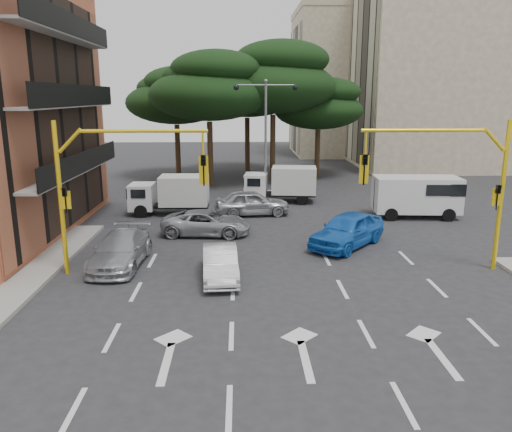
{
  "coord_description": "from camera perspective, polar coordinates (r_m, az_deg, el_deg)",
  "views": [
    {
      "loc": [
        -1.72,
        -16.96,
        6.88
      ],
      "look_at": [
        -1.0,
        4.88,
        1.6
      ],
      "focal_mm": 35.0,
      "sensor_mm": 36.0,
      "label": 1
    }
  ],
  "objects": [
    {
      "name": "ground",
      "position": [
        18.39,
        3.66,
        -8.42
      ],
      "size": [
        120.0,
        120.0,
        0.0
      ],
      "primitive_type": "plane",
      "color": "#28282B",
      "rests_on": "ground"
    },
    {
      "name": "median_strip",
      "position": [
        33.7,
        1.07,
        1.93
      ],
      "size": [
        1.4,
        6.0,
        0.15
      ],
      "primitive_type": "cube",
      "color": "gray",
      "rests_on": "ground"
    },
    {
      "name": "apartment_beige_near",
      "position": [
        53.6,
        22.8,
        15.21
      ],
      "size": [
        20.2,
        12.15,
        18.7
      ],
      "color": "tan",
      "rests_on": "ground"
    },
    {
      "name": "apartment_beige_far",
      "position": [
        62.72,
        12.04,
        14.64
      ],
      "size": [
        16.2,
        12.15,
        16.7
      ],
      "color": "tan",
      "rests_on": "ground"
    },
    {
      "name": "pine_left_near",
      "position": [
        38.99,
        -5.33,
        14.59
      ],
      "size": [
        9.15,
        9.15,
        10.23
      ],
      "color": "#382616",
      "rests_on": "ground"
    },
    {
      "name": "pine_center",
      "position": [
        41.04,
        2.07,
        15.55
      ],
      "size": [
        9.98,
        9.98,
        11.16
      ],
      "color": "#382616",
      "rests_on": "ground"
    },
    {
      "name": "pine_left_far",
      "position": [
        43.24,
        -9.08,
        13.46
      ],
      "size": [
        8.32,
        8.32,
        9.3
      ],
      "color": "#382616",
      "rests_on": "ground"
    },
    {
      "name": "pine_right",
      "position": [
        43.46,
        7.26,
        12.6
      ],
      "size": [
        7.49,
        7.49,
        8.37
      ],
      "color": "#382616",
      "rests_on": "ground"
    },
    {
      "name": "pine_back",
      "position": [
        45.93,
        -0.95,
        14.48
      ],
      "size": [
        9.15,
        9.15,
        10.23
      ],
      "color": "#382616",
      "rests_on": "ground"
    },
    {
      "name": "signal_mast_right",
      "position": [
        21.0,
        22.15,
        4.38
      ],
      "size": [
        5.79,
        0.37,
        6.0
      ],
      "color": "yellow",
      "rests_on": "ground"
    },
    {
      "name": "signal_mast_left",
      "position": [
        19.85,
        -16.76,
        4.33
      ],
      "size": [
        5.79,
        0.37,
        6.0
      ],
      "color": "yellow",
      "rests_on": "ground"
    },
    {
      "name": "street_lamp_center",
      "position": [
        33.04,
        1.12,
        11.06
      ],
      "size": [
        4.16,
        0.36,
        7.77
      ],
      "color": "slate",
      "rests_on": "median_strip"
    },
    {
      "name": "car_white_hatch",
      "position": [
        19.28,
        -4.11,
        -5.42
      ],
      "size": [
        1.56,
        3.8,
        1.22
      ],
      "primitive_type": "imported",
      "rotation": [
        0.0,
        0.0,
        0.07
      ],
      "color": "silver",
      "rests_on": "ground"
    },
    {
      "name": "car_blue_compact",
      "position": [
        23.65,
        10.4,
        -1.56
      ],
      "size": [
        4.47,
        4.75,
        1.59
      ],
      "primitive_type": "imported",
      "rotation": [
        0.0,
        0.0,
        -0.71
      ],
      "color": "blue",
      "rests_on": "ground"
    },
    {
      "name": "car_silver_wagon",
      "position": [
        21.43,
        -15.21,
        -3.74
      ],
      "size": [
        2.11,
        4.74,
        1.35
      ],
      "primitive_type": "imported",
      "rotation": [
        0.0,
        0.0,
        -0.05
      ],
      "color": "#A1A4A9",
      "rests_on": "ground"
    },
    {
      "name": "car_silver_cross_a",
      "position": [
        25.34,
        -5.69,
        -0.78
      ],
      "size": [
        4.65,
        2.47,
        1.24
      ],
      "primitive_type": "imported",
      "rotation": [
        0.0,
        0.0,
        1.48
      ],
      "color": "#A5A6AD",
      "rests_on": "ground"
    },
    {
      "name": "car_silver_cross_b",
      "position": [
        29.38,
        -0.47,
        1.53
      ],
      "size": [
        4.55,
        2.24,
        1.49
      ],
      "primitive_type": "imported",
      "rotation": [
        0.0,
        0.0,
        1.68
      ],
      "color": "#A2A6AB",
      "rests_on": "ground"
    },
    {
      "name": "van_white",
      "position": [
        30.3,
        17.81,
        2.12
      ],
      "size": [
        4.94,
        2.5,
        2.4
      ],
      "primitive_type": null,
      "rotation": [
        0.0,
        0.0,
        -1.64
      ],
      "color": "silver",
      "rests_on": "ground"
    },
    {
      "name": "box_truck_a",
      "position": [
        29.96,
        -9.79,
        2.37
      ],
      "size": [
        4.71,
        2.02,
        2.31
      ],
      "primitive_type": null,
      "rotation": [
        0.0,
        0.0,
        1.56
      ],
      "color": "silver",
      "rests_on": "ground"
    },
    {
      "name": "box_truck_b",
      "position": [
        33.07,
        2.86,
        3.63
      ],
      "size": [
        4.97,
        2.55,
        2.34
      ],
      "primitive_type": null,
      "rotation": [
        0.0,
        0.0,
        1.45
      ],
      "color": "silver",
      "rests_on": "ground"
    }
  ]
}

